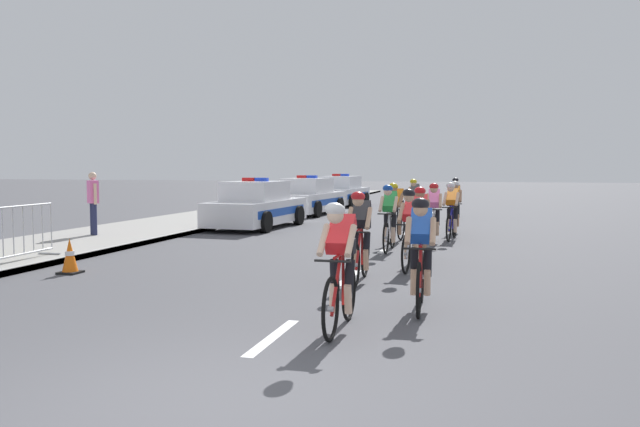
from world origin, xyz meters
name	(u,v)px	position (x,y,z in m)	size (l,w,h in m)	color
ground_plane	(179,411)	(0.00, 0.00, 0.00)	(160.00, 160.00, 0.00)	#4C4C51
sidewalk_slab	(171,225)	(-7.64, 14.00, 0.06)	(3.62, 60.00, 0.12)	gray
kerb_edge	(220,226)	(-5.91, 14.00, 0.07)	(0.16, 60.00, 0.13)	#9E9E99
lane_markings_centre	(398,239)	(0.00, 12.23, 0.00)	(0.14, 29.60, 0.01)	white
cyclist_lead	(340,264)	(0.67, 2.72, 0.79)	(0.42, 1.72, 1.56)	black
cyclist_second	(421,252)	(1.47, 4.03, 0.79)	(0.43, 1.72, 1.56)	black
cyclist_third	(360,235)	(0.27, 5.86, 0.79)	(0.42, 1.72, 1.56)	black
cyclist_fourth	(411,228)	(0.94, 7.34, 0.79)	(0.44, 1.72, 1.56)	black
cyclist_fifth	(420,223)	(0.97, 8.59, 0.79)	(0.44, 1.72, 1.56)	black
cyclist_sixth	(389,217)	(0.14, 9.87, 0.79)	(0.42, 1.72, 1.56)	black
cyclist_seventh	(434,212)	(1.00, 11.61, 0.79)	(0.43, 1.72, 1.56)	black
cyclist_eighth	(452,210)	(1.39, 12.56, 0.79)	(0.45, 1.72, 1.56)	black
cyclist_ninth	(396,212)	(0.04, 11.59, 0.79)	(0.45, 1.72, 1.56)	black
cyclist_tenth	(455,206)	(1.37, 14.28, 0.79)	(0.42, 1.72, 1.56)	black
cyclist_eleventh	(414,201)	(-0.10, 16.86, 0.79)	(0.42, 1.72, 1.56)	black
cyclist_twelfth	(455,197)	(1.07, 19.88, 0.79)	(0.46, 1.72, 1.56)	black
police_car_nearest	(257,206)	(-4.78, 14.31, 0.68)	(2.21, 4.50, 1.59)	white
police_car_second	(308,198)	(-4.78, 20.14, 0.68)	(2.29, 4.54, 1.59)	white
police_car_third	(341,192)	(-4.78, 26.09, 0.68)	(2.24, 4.51, 1.59)	silver
crowd_barrier_middle	(13,234)	(-6.38, 5.58, 0.65)	(0.61, 2.32, 1.07)	#B7BABF
traffic_cone_near	(70,256)	(-4.97, 5.34, 0.31)	(0.36, 0.36, 0.64)	black
spectator_middle	(93,199)	(-7.83, 10.17, 1.08)	(0.45, 0.40, 1.68)	#23284C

